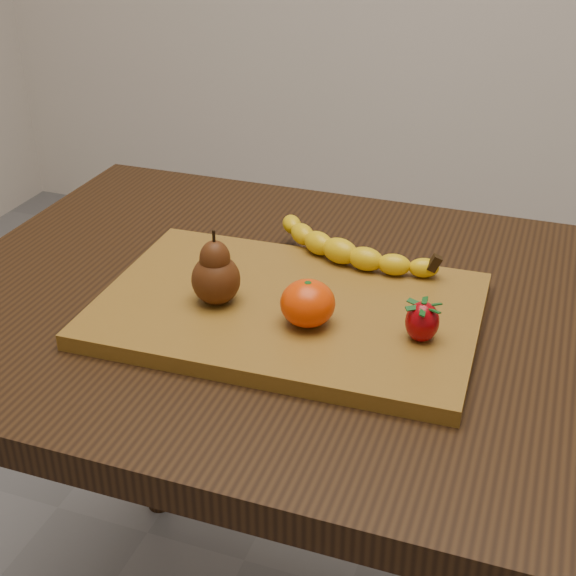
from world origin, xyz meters
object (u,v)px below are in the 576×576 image
(table, at_px, (322,368))
(pear, at_px, (215,267))
(cutting_board, at_px, (288,310))
(mandarin, at_px, (308,303))

(table, distance_m, pear, 0.21)
(cutting_board, bearing_deg, mandarin, -47.04)
(mandarin, bearing_deg, table, 93.97)
(cutting_board, distance_m, pear, 0.10)
(mandarin, bearing_deg, cutting_board, 134.62)
(cutting_board, bearing_deg, table, 53.81)
(table, xyz_separation_m, pear, (-0.11, -0.07, 0.16))
(cutting_board, relative_size, mandarin, 7.15)
(pear, height_order, mandarin, pear)
(table, height_order, pear, pear)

